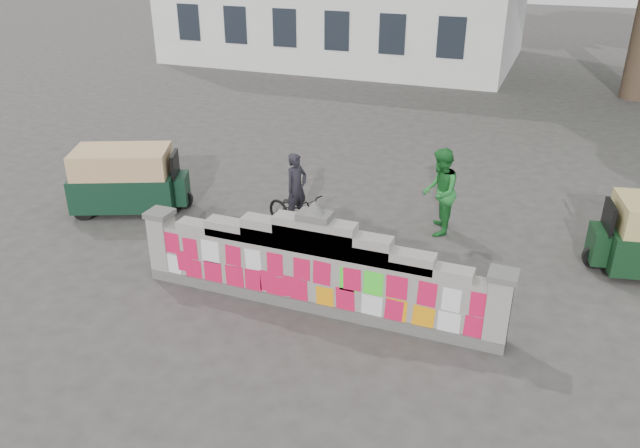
# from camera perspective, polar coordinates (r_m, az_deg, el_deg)

# --- Properties ---
(ground) EXTENTS (100.00, 100.00, 0.00)m
(ground) POSITION_cam_1_polar(r_m,az_deg,el_deg) (10.89, -0.46, -7.60)
(ground) COLOR #383533
(ground) RESTS_ON ground
(parapet_wall) EXTENTS (6.48, 0.44, 2.01)m
(parapet_wall) POSITION_cam_1_polar(r_m,az_deg,el_deg) (10.49, -0.48, -4.19)
(parapet_wall) COLOR #4C4C49
(parapet_wall) RESTS_ON ground
(cyclist_bike) EXTENTS (1.80, 1.19, 0.89)m
(cyclist_bike) POSITION_cam_1_polar(r_m,az_deg,el_deg) (13.30, -2.13, 1.07)
(cyclist_bike) COLOR black
(cyclist_bike) RESTS_ON ground
(cyclist_rider) EXTENTS (0.54, 0.65, 1.51)m
(cyclist_rider) POSITION_cam_1_polar(r_m,az_deg,el_deg) (13.18, -2.15, 2.30)
(cyclist_rider) COLOR black
(cyclist_rider) RESTS_ON ground
(pedestrian) EXTENTS (0.83, 1.00, 1.87)m
(pedestrian) POSITION_cam_1_polar(r_m,az_deg,el_deg) (13.30, 10.89, 2.89)
(pedestrian) COLOR #20782D
(pedestrian) RESTS_ON ground
(rickshaw_left) EXTENTS (2.73, 2.04, 1.47)m
(rickshaw_left) POSITION_cam_1_polar(r_m,az_deg,el_deg) (14.89, -17.22, 3.96)
(rickshaw_left) COLOR black
(rickshaw_left) RESTS_ON ground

